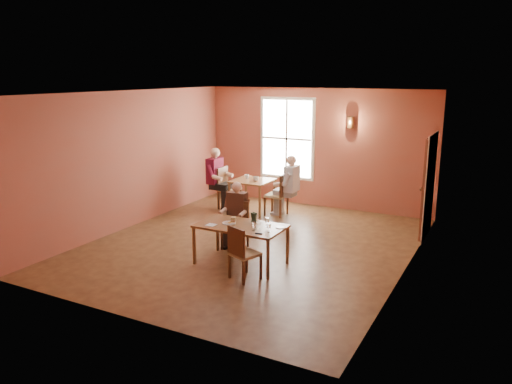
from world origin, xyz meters
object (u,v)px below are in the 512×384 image
at_px(chair_diner_white, 276,194).
at_px(diner_white, 278,187).
at_px(diner_main, 234,218).
at_px(diner_maroon, 229,180).
at_px(chair_diner_main, 235,226).
at_px(second_table, 253,196).
at_px(main_table, 241,245).
at_px(chair_empty, 245,252).
at_px(chair_diner_maroon, 230,188).

xyz_separation_m(chair_diner_white, diner_white, (0.03, 0.00, 0.19)).
height_order(diner_main, diner_maroon, diner_maroon).
relative_size(chair_diner_main, diner_main, 0.75).
bearing_deg(chair_diner_main, second_table, -69.26).
relative_size(chair_diner_main, diner_maroon, 0.62).
height_order(chair_diner_main, second_table, chair_diner_main).
distance_m(main_table, diner_white, 3.29).
distance_m(diner_main, chair_empty, 1.48).
distance_m(chair_diner_main, chair_diner_maroon, 2.99).
relative_size(main_table, chair_empty, 1.67).
bearing_deg(diner_maroon, chair_diner_main, 32.94).
xyz_separation_m(main_table, chair_diner_white, (-0.81, 3.17, 0.15)).
xyz_separation_m(diner_main, diner_white, (-0.28, 2.55, 0.09)).
bearing_deg(diner_maroon, chair_diner_white, 90.00).
relative_size(main_table, chair_diner_maroon, 1.48).
height_order(diner_main, diner_white, diner_white).
bearing_deg(chair_diner_main, main_table, 127.57).
bearing_deg(main_table, diner_main, 128.88).
relative_size(chair_diner_white, chair_diner_maroon, 0.98).
xyz_separation_m(chair_diner_main, diner_white, (-0.28, 2.52, 0.25)).
xyz_separation_m(chair_diner_main, second_table, (-0.96, 2.52, -0.06)).
height_order(chair_diner_main, chair_diner_white, chair_diner_white).
xyz_separation_m(second_table, diner_maroon, (-0.68, 0.00, 0.34)).
distance_m(second_table, chair_diner_white, 0.66).
relative_size(main_table, chair_diner_white, 1.51).
bearing_deg(chair_empty, diner_maroon, 145.95).
bearing_deg(diner_maroon, diner_white, 90.00).
bearing_deg(chair_empty, second_table, 138.18).
distance_m(diner_main, chair_diner_maroon, 3.02).
bearing_deg(second_table, chair_diner_white, 0.00).
bearing_deg(chair_empty, chair_diner_main, 148.33).
distance_m(chair_empty, diner_white, 3.92).
height_order(second_table, chair_diner_maroon, chair_diner_maroon).
bearing_deg(diner_white, diner_main, -173.83).
relative_size(diner_main, second_table, 1.36).
bearing_deg(diner_maroon, chair_empty, 34.13).
relative_size(second_table, chair_diner_maroon, 0.87).
relative_size(main_table, second_table, 1.71).
bearing_deg(main_table, chair_diner_main, 127.57).
xyz_separation_m(second_table, chair_diner_maroon, (-0.65, 0.00, 0.12)).
relative_size(second_table, diner_white, 0.64).
distance_m(chair_diner_white, chair_diner_maroon, 1.30).
bearing_deg(chair_diner_white, chair_empty, -162.19).
bearing_deg(diner_main, second_table, -69.48).
relative_size(diner_main, chair_diner_maroon, 1.18).
height_order(chair_empty, chair_diner_maroon, chair_diner_maroon).
bearing_deg(chair_diner_white, diner_white, -90.00).
distance_m(chair_diner_main, chair_diner_white, 2.54).
xyz_separation_m(chair_diner_white, diner_maroon, (-1.33, 0.00, 0.23)).
height_order(main_table, chair_diner_maroon, chair_diner_maroon).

